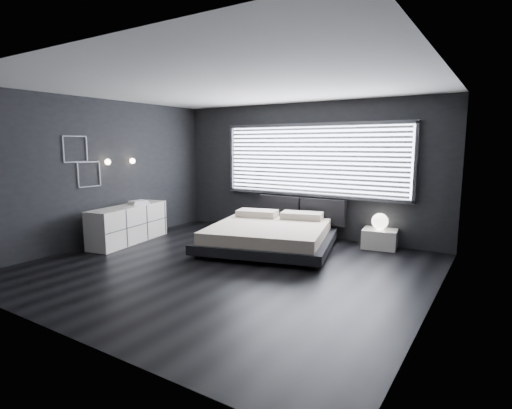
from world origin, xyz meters
The scene contains 12 objects.
room centered at (0.00, 0.00, 1.40)m, with size 6.04×6.00×2.80m.
window centered at (0.20, 2.70, 1.61)m, with size 4.14×0.09×1.52m.
headboard centered at (0.00, 2.64, 0.57)m, with size 1.96×0.16×0.52m.
sconce_near centered at (-2.88, 0.05, 1.60)m, with size 0.18×0.11×0.11m.
sconce_far centered at (-2.88, 0.65, 1.60)m, with size 0.18×0.11×0.11m.
wall_art_upper centered at (-2.98, -0.55, 1.85)m, with size 0.01×0.48×0.48m.
wall_art_lower centered at (-2.98, -0.30, 1.38)m, with size 0.01×0.48×0.48m.
bed centered at (-0.02, 1.33, 0.27)m, with size 2.77×2.70×0.59m.
nightstand centered at (1.72, 2.50, 0.18)m, with size 0.61×0.51×0.36m, color white.
orb_lamp centered at (1.70, 2.50, 0.51)m, with size 0.30×0.30×0.30m, color white.
dresser centered at (-2.65, 0.29, 0.37)m, with size 0.82×1.89×0.73m.
book_stack centered at (-2.66, 0.57, 0.77)m, with size 0.35×0.41×0.07m.
Camera 1 is at (3.67, -4.93, 1.93)m, focal length 28.00 mm.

